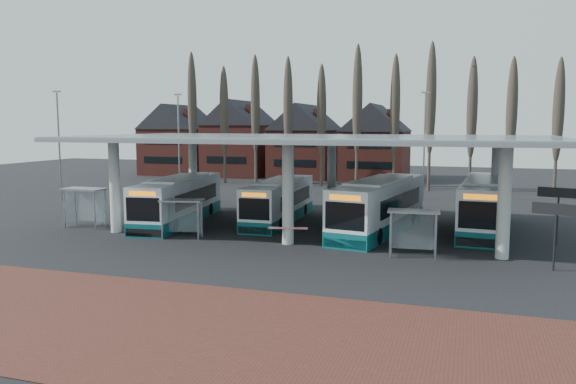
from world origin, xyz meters
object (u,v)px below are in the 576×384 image
(bus_2, at_px, (380,207))
(bus_1, at_px, (279,202))
(shelter_0, at_px, (86,199))
(shelter_1, at_px, (183,210))
(bus_0, at_px, (179,201))
(shelter_2, at_px, (413,223))
(bus_3, at_px, (485,205))

(bus_2, bearing_deg, bus_1, 176.63)
(shelter_0, bearing_deg, shelter_1, -8.65)
(bus_0, distance_m, shelter_1, 5.85)
(shelter_0, bearing_deg, shelter_2, -4.38)
(bus_3, bearing_deg, bus_1, -172.27)
(shelter_0, bearing_deg, bus_2, 13.75)
(bus_1, relative_size, bus_2, 0.86)
(shelter_0, relative_size, shelter_1, 1.03)
(bus_3, height_order, shelter_0, bus_3)
(bus_0, distance_m, shelter_0, 6.41)
(shelter_0, height_order, shelter_1, shelter_0)
(shelter_0, bearing_deg, bus_0, 35.73)
(bus_1, xyz_separation_m, bus_3, (14.30, 1.07, 0.21))
(bus_1, bearing_deg, bus_0, -160.75)
(bus_2, relative_size, bus_3, 1.01)
(bus_0, bearing_deg, shelter_2, -25.24)
(shelter_2, bearing_deg, bus_1, 136.66)
(bus_0, xyz_separation_m, bus_3, (21.12, 3.73, 0.10))
(bus_1, bearing_deg, shelter_0, -154.20)
(bus_0, relative_size, bus_3, 0.95)
(shelter_1, xyz_separation_m, shelter_2, (14.27, -0.57, 0.06))
(bus_3, distance_m, shelter_2, 10.07)
(bus_1, xyz_separation_m, shelter_0, (-12.05, -6.36, 0.53))
(bus_0, distance_m, bus_2, 14.51)
(bus_1, bearing_deg, bus_2, -14.45)
(bus_0, relative_size, shelter_2, 4.29)
(bus_0, bearing_deg, shelter_1, -66.26)
(bus_1, height_order, shelter_0, bus_1)
(bus_3, relative_size, shelter_1, 4.48)
(bus_0, height_order, shelter_0, bus_0)
(bus_3, bearing_deg, shelter_2, -108.91)
(bus_0, xyz_separation_m, shelter_0, (-5.22, -3.70, 0.42))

